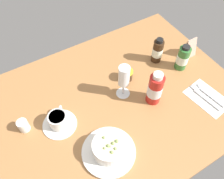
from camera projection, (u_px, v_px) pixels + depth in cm
name	position (u px, v px, depth cm)	size (l,w,h in cm)	color
ground_plane	(117.00, 102.00, 104.41)	(110.00, 84.00, 3.00)	#9E6B3D
porridge_bowl	(109.00, 149.00, 86.17)	(20.72, 20.72, 7.96)	silver
cutlery_setting	(207.00, 97.00, 104.04)	(15.17, 20.09, 0.90)	silver
coffee_cup	(59.00, 121.00, 93.59)	(14.18, 14.18, 6.90)	silver
creamer_jug	(23.00, 125.00, 92.64)	(4.29, 5.21, 5.92)	silver
wine_glass	(124.00, 78.00, 96.47)	(6.28, 6.28, 17.30)	white
jam_jar	(127.00, 75.00, 108.56)	(5.53, 5.53, 5.41)	#342114
sauce_bottle_brown	(157.00, 51.00, 113.10)	(5.10, 5.10, 13.72)	#382314
sauce_bottle_green	(183.00, 58.00, 110.17)	(5.66, 5.66, 13.72)	#337233
sauce_bottle_red	(155.00, 89.00, 97.10)	(6.36, 6.36, 17.46)	#B21E19
menu_card	(190.00, 47.00, 116.72)	(5.75, 5.62, 10.08)	tan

